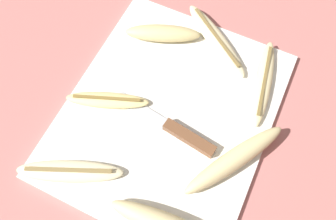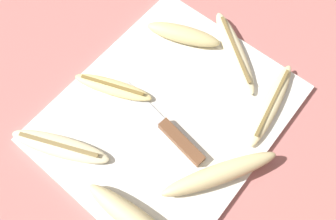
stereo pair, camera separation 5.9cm
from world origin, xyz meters
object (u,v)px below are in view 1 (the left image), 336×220
knife (181,133)px  banana_mellow_near (234,159)px  banana_cream_curved (216,40)px  banana_soft_right (263,82)px  banana_pale_long (70,171)px  banana_spotted_left (163,33)px  banana_golden_short (107,100)px

knife → banana_mellow_near: size_ratio=1.08×
banana_cream_curved → banana_soft_right: bearing=-113.5°
knife → banana_soft_right: size_ratio=1.09×
banana_soft_right → banana_pale_long: bearing=141.7°
banana_pale_long → banana_soft_right: 0.39m
banana_cream_curved → banana_spotted_left: bearing=109.5°
banana_soft_right → banana_mellow_near: banana_mellow_near is taller
banana_pale_long → banana_spotted_left: 0.33m
banana_spotted_left → banana_cream_curved: banana_spotted_left is taller
banana_spotted_left → banana_cream_curved: bearing=-70.5°
banana_soft_right → banana_mellow_near: bearing=-178.9°
knife → banana_golden_short: (-0.00, 0.15, 0.00)m
banana_cream_curved → banana_mellow_near: 0.26m
banana_spotted_left → banana_soft_right: (-0.02, -0.22, -0.01)m
banana_pale_long → banana_soft_right: bearing=-38.3°
banana_pale_long → knife: bearing=-44.5°
banana_pale_long → banana_cream_curved: same height
banana_spotted_left → banana_mellow_near: size_ratio=0.80×
banana_spotted_left → banana_pale_long: bearing=176.3°
banana_soft_right → banana_golden_short: size_ratio=1.22×
banana_spotted_left → banana_soft_right: bearing=-94.0°
banana_cream_curved → banana_golden_short: banana_cream_curved is taller
banana_pale_long → banana_spotted_left: size_ratio=1.18×
banana_pale_long → banana_golden_short: bearing=3.6°
banana_spotted_left → banana_cream_curved: size_ratio=0.84×
knife → banana_pale_long: size_ratio=1.15×
banana_pale_long → banana_soft_right: size_ratio=0.95×
knife → banana_cream_curved: banana_cream_curved is taller
banana_golden_short → knife: bearing=-90.0°
knife → banana_pale_long: bearing=143.3°
banana_pale_long → banana_mellow_near: 0.28m
banana_pale_long → banana_golden_short: 0.15m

